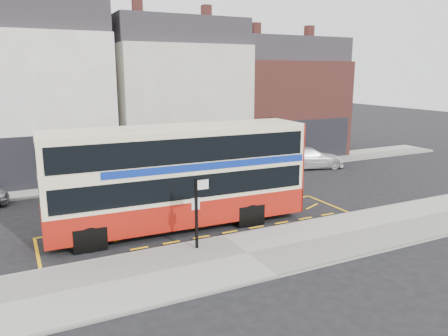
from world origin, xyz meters
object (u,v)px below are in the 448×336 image
car_grey (183,173)px  car_white (308,158)px  double_decker_bus (179,176)px  bus_stop_post (198,206)px  street_tree_right (264,124)px

car_grey → car_white: 9.65m
double_decker_bus → bus_stop_post: double_decker_bus is taller
bus_stop_post → car_grey: (3.14, 9.73, -1.13)m
double_decker_bus → street_tree_right: 13.25m
bus_stop_post → car_grey: bus_stop_post is taller
double_decker_bus → car_white: double_decker_bus is taller
double_decker_bus → car_grey: (2.82, 6.94, -1.66)m
car_white → street_tree_right: (-2.70, 1.62, 2.41)m
car_grey → street_tree_right: size_ratio=0.90×
car_grey → car_white: (9.64, 0.35, 0.06)m
double_decker_bus → street_tree_right: street_tree_right is taller
double_decker_bus → bus_stop_post: bearing=-94.6°
bus_stop_post → street_tree_right: bearing=49.1°
bus_stop_post → street_tree_right: 15.51m
double_decker_bus → car_white: bearing=32.4°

